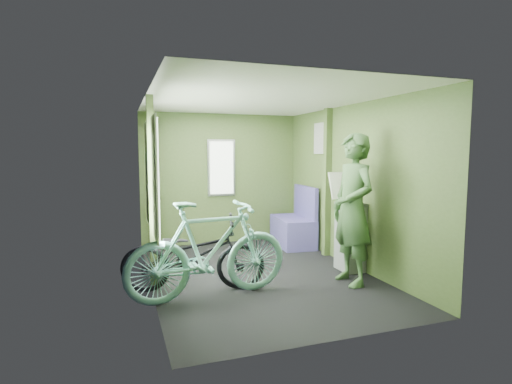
# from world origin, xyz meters

# --- Properties ---
(room) EXTENTS (4.00, 4.02, 2.31)m
(room) POSITION_xyz_m (-0.04, 0.04, 1.44)
(room) COLOR black
(room) RESTS_ON ground
(bicycle_black) EXTENTS (1.78, 1.02, 0.93)m
(bicycle_black) POSITION_xyz_m (-0.94, -0.36, 0.00)
(bicycle_black) COLOR black
(bicycle_black) RESTS_ON ground
(bicycle_mint) EXTENTS (1.91, 0.81, 1.16)m
(bicycle_mint) POSITION_xyz_m (-0.81, -0.67, 0.00)
(bicycle_mint) COLOR #7CC7BC
(bicycle_mint) RESTS_ON ground
(passenger) EXTENTS (0.48, 0.72, 1.86)m
(passenger) POSITION_xyz_m (0.98, -0.71, 0.93)
(passenger) COLOR #3A5C32
(passenger) RESTS_ON ground
(waste_box) EXTENTS (0.28, 0.39, 0.94)m
(waste_box) POSITION_xyz_m (1.26, -0.23, 0.47)
(waste_box) COLOR slate
(waste_box) RESTS_ON ground
(bench_seat) EXTENTS (0.63, 1.02, 1.04)m
(bench_seat) POSITION_xyz_m (1.15, 1.37, 0.31)
(bench_seat) COLOR navy
(bench_seat) RESTS_ON ground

